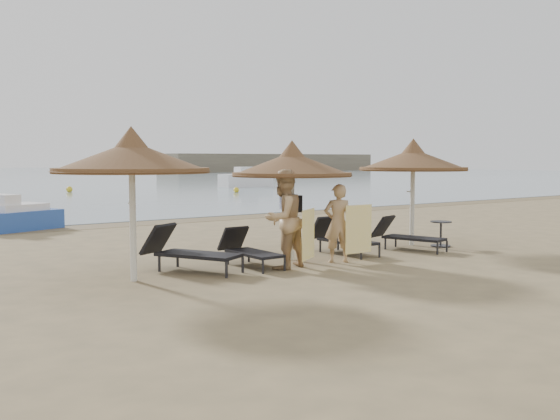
% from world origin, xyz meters
% --- Properties ---
extents(ground, '(160.00, 160.00, 0.00)m').
position_xyz_m(ground, '(0.00, 0.00, 0.00)').
color(ground, olive).
rests_on(ground, ground).
extents(wet_sand_strip, '(200.00, 1.60, 0.01)m').
position_xyz_m(wet_sand_strip, '(0.00, 9.40, 0.00)').
color(wet_sand_strip, brown).
rests_on(wet_sand_strip, ground).
extents(palapa_left, '(2.73, 2.73, 2.71)m').
position_xyz_m(palapa_left, '(-3.20, 0.16, 2.16)').
color(palapa_left, silver).
rests_on(palapa_left, ground).
extents(palapa_center, '(2.56, 2.56, 2.54)m').
position_xyz_m(palapa_center, '(0.43, 0.40, 2.02)').
color(palapa_center, silver).
rests_on(palapa_center, ground).
extents(palapa_right, '(2.67, 2.67, 2.65)m').
position_xyz_m(palapa_right, '(4.23, 0.50, 2.11)').
color(palapa_right, silver).
rests_on(palapa_right, ground).
extents(lounger_far_left, '(1.51, 2.04, 0.89)m').
position_xyz_m(lounger_far_left, '(-1.98, 0.53, 0.40)').
color(lounger_far_left, '#24252A').
rests_on(lounger_far_left, ground).
extents(lounger_near_left, '(0.57, 1.69, 0.75)m').
position_xyz_m(lounger_near_left, '(-0.71, 0.33, 0.34)').
color(lounger_near_left, '#24252A').
rests_on(lounger_near_left, ground).
extents(lounger_near_right, '(0.62, 1.82, 0.81)m').
position_xyz_m(lounger_near_right, '(1.91, 0.53, 0.36)').
color(lounger_near_right, '#24252A').
rests_on(lounger_near_right, ground).
extents(lounger_far_right, '(1.05, 1.83, 0.78)m').
position_xyz_m(lounger_far_right, '(3.52, 0.07, 0.35)').
color(lounger_far_right, '#24252A').
rests_on(lounger_far_right, ground).
extents(side_table, '(0.52, 0.52, 0.62)m').
position_xyz_m(side_table, '(4.62, -0.09, 0.29)').
color(side_table, '#24252A').
rests_on(side_table, ground).
extents(person_left, '(1.17, 0.90, 2.25)m').
position_xyz_m(person_left, '(-0.31, -0.32, 1.13)').
color(person_left, tan).
rests_on(person_left, ground).
extents(person_right, '(1.03, 0.89, 1.89)m').
position_xyz_m(person_right, '(1.04, -0.39, 0.94)').
color(person_right, tan).
rests_on(person_right, ground).
extents(towel_left, '(0.61, 0.39, 0.98)m').
position_xyz_m(towel_left, '(0.04, -0.67, 0.68)').
color(towel_left, yellow).
rests_on(towel_left, ground).
extents(towel_right, '(0.72, 0.02, 1.01)m').
position_xyz_m(towel_right, '(1.39, -0.64, 0.69)').
color(towel_right, yellow).
rests_on(towel_right, ground).
extents(bag_patterned, '(0.32, 0.14, 0.39)m').
position_xyz_m(bag_patterned, '(0.43, 0.58, 1.27)').
color(bag_patterned, silver).
rests_on(bag_patterned, ground).
extents(bag_dark, '(0.25, 0.09, 0.36)m').
position_xyz_m(bag_dark, '(0.43, 0.24, 1.20)').
color(bag_dark, black).
rests_on(bag_dark, ground).
extents(pedal_boat, '(2.70, 2.16, 1.10)m').
position_xyz_m(pedal_boat, '(-3.02, 9.72, 0.41)').
color(pedal_boat, '#284FAB').
rests_on(pedal_boat, ground).
extents(buoy_mid, '(0.40, 0.40, 0.40)m').
position_xyz_m(buoy_mid, '(4.77, 30.25, 0.20)').
color(buoy_mid, gold).
rests_on(buoy_mid, ground).
extents(buoy_right, '(0.36, 0.36, 0.36)m').
position_xyz_m(buoy_right, '(13.24, 23.60, 0.18)').
color(buoy_right, gold).
rests_on(buoy_right, ground).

